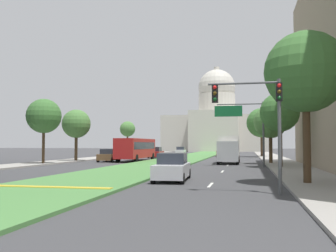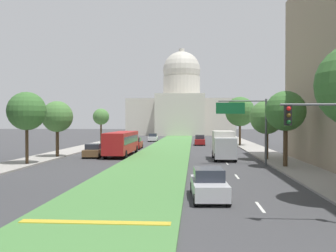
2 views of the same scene
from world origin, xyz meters
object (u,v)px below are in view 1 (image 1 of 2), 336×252
object	(u,v)px
traffic_light_near_right	(260,110)
street_tree_right_far	(270,122)
sedan_lead_stopped	(172,168)
city_bus	(136,148)
street_tree_left_far	(76,124)
capitol_building	(217,125)
street_tree_right_distant	(261,123)
sedan_very_far	(181,151)
street_tree_right_mid	(280,113)
sedan_far_horizon	(222,152)
street_tree_left_mid	(44,116)
overhead_guide_sign	(245,121)
sedan_distant	(156,153)
street_tree_left_distant	(128,129)
sedan_midblock	(109,156)
street_tree_right_near	(306,72)
box_truck_delivery	(229,149)

from	to	relation	value
traffic_light_near_right	street_tree_right_far	bearing A→B (deg)	85.60
sedan_lead_stopped	city_bus	bearing A→B (deg)	111.23
street_tree_left_far	capitol_building	bearing A→B (deg)	81.22
street_tree_right_distant	sedan_very_far	bearing A→B (deg)	140.22
capitol_building	street_tree_right_mid	size ratio (longest dim) A/B	4.52
street_tree_right_mid	street_tree_right_far	bearing A→B (deg)	94.08
street_tree_left_far	sedan_far_horizon	distance (m)	29.94
capitol_building	street_tree_right_distant	world-z (taller)	capitol_building
traffic_light_near_right	street_tree_left_far	size ratio (longest dim) A/B	0.78
capitol_building	street_tree_right_mid	bearing A→B (deg)	-81.66
traffic_light_near_right	street_tree_left_mid	size ratio (longest dim) A/B	0.72
overhead_guide_sign	sedan_very_far	size ratio (longest dim) A/B	1.39
sedan_distant	city_bus	distance (m)	11.37
capitol_building	overhead_guide_sign	bearing A→B (deg)	-83.64
overhead_guide_sign	street_tree_left_distant	xyz separation A→B (m)	(-21.80, 29.00, 0.42)
street_tree_left_distant	sedan_far_horizon	bearing A→B (deg)	4.66
traffic_light_near_right	street_tree_left_far	distance (m)	35.20
street_tree_right_far	sedan_distant	distance (m)	23.52
sedan_midblock	city_bus	bearing A→B (deg)	40.25
street_tree_left_far	sedan_far_horizon	size ratio (longest dim) A/B	1.50
street_tree_right_distant	sedan_lead_stopped	size ratio (longest dim) A/B	1.80
street_tree_right_far	city_bus	xyz separation A→B (m)	(-16.99, 4.42, -2.96)
overhead_guide_sign	sedan_very_far	distance (m)	44.60
overhead_guide_sign	city_bus	bearing A→B (deg)	146.67
street_tree_left_mid	city_bus	xyz separation A→B (m)	(7.37, 10.62, -3.53)
overhead_guide_sign	street_tree_right_near	xyz separation A→B (m)	(3.32, -17.09, 1.59)
street_tree_right_mid	street_tree_left_distant	size ratio (longest dim) A/B	1.09
street_tree_left_far	city_bus	world-z (taller)	street_tree_left_far
sedan_midblock	city_bus	xyz separation A→B (m)	(2.89, 2.44, 1.00)
street_tree_left_mid	sedan_lead_stopped	distance (m)	23.15
street_tree_left_far	box_truck_delivery	size ratio (longest dim) A/B	1.04
city_bus	sedan_distant	bearing A→B (deg)	90.18
sedan_very_far	sedan_lead_stopped	bearing A→B (deg)	-80.69
street_tree_left_mid	street_tree_right_mid	xyz separation A→B (m)	(24.83, -0.44, -0.07)
street_tree_left_distant	sedan_lead_stopped	world-z (taller)	street_tree_left_distant
street_tree_left_far	street_tree_left_distant	bearing A→B (deg)	91.22
capitol_building	street_tree_right_far	xyz separation A→B (m)	(12.05, -78.77, -3.79)
street_tree_left_far	sedan_distant	xyz separation A→B (m)	(7.01, 14.54, -3.99)
street_tree_left_distant	street_tree_right_distant	xyz separation A→B (m)	(24.41, -0.59, 0.89)
street_tree_right_near	box_truck_delivery	bearing A→B (deg)	103.19
street_tree_right_near	sedan_lead_stopped	bearing A→B (deg)	172.12
street_tree_right_near	sedan_distant	size ratio (longest dim) A/B	1.82
traffic_light_near_right	sedan_distant	distance (m)	44.69
street_tree_right_near	sedan_distant	bearing A→B (deg)	114.99
street_tree_left_distant	sedan_midblock	world-z (taller)	street_tree_left_distant
street_tree_right_distant	sedan_far_horizon	world-z (taller)	street_tree_right_distant
traffic_light_near_right	box_truck_delivery	distance (m)	26.81
capitol_building	city_bus	xyz separation A→B (m)	(-4.93, -74.35, -6.75)
street_tree_right_mid	traffic_light_near_right	bearing A→B (deg)	-97.24
street_tree_right_mid	street_tree_right_far	xyz separation A→B (m)	(-0.47, 6.63, -0.50)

